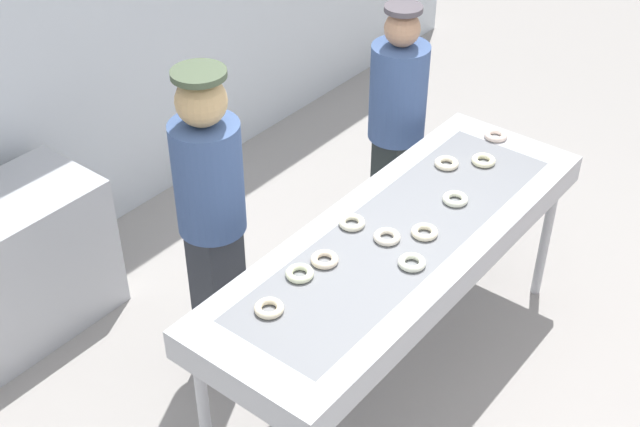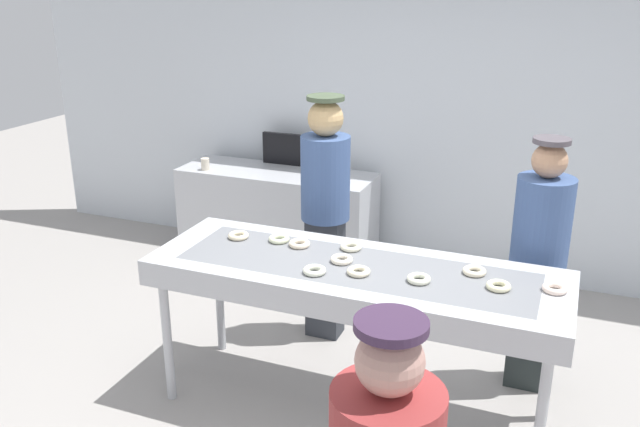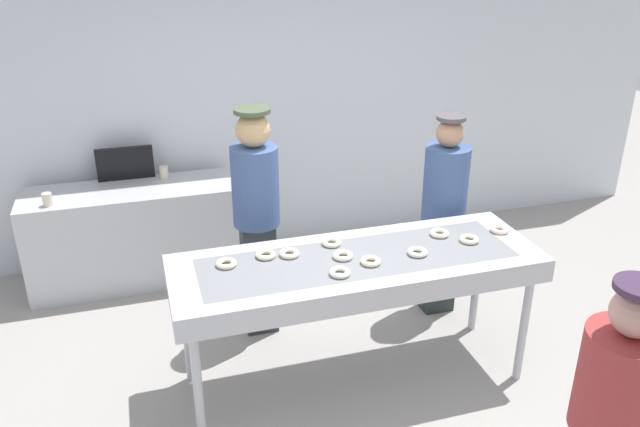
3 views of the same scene
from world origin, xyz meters
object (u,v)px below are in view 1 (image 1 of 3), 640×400
(chocolate_donut_4, at_px, (483,198))
(chocolate_donut_5, at_px, (194,186))
(chocolate_donut_2, at_px, (235,183))
(worker_baker, at_px, (271,139))
(menu_display, at_px, (182,46))
(chocolate_donut_0, at_px, (520,194))
(prep_counter, at_px, (178,154))
(paper_cup_2, at_px, (150,68))
(chocolate_donut_1, at_px, (128,188))
(chocolate_donut_3, at_px, (328,186))
(paper_cup_0, at_px, (103,74))
(worker_assistant, at_px, (401,157))
(paper_cup_3, at_px, (173,82))
(paper_cup_1, at_px, (162,68))
(fryer_conveyor, at_px, (347,227))

(chocolate_donut_4, bearing_deg, chocolate_donut_5, -179.54)
(chocolate_donut_2, bearing_deg, chocolate_donut_4, -2.43)
(worker_baker, height_order, menu_display, worker_baker)
(chocolate_donut_0, height_order, prep_counter, chocolate_donut_0)
(chocolate_donut_0, bearing_deg, paper_cup_2, 138.94)
(chocolate_donut_1, distance_m, chocolate_donut_4, 1.43)
(chocolate_donut_0, relative_size, chocolate_donut_2, 1.00)
(chocolate_donut_3, height_order, paper_cup_0, paper_cup_0)
(paper_cup_0, height_order, menu_display, menu_display)
(paper_cup_0, bearing_deg, chocolate_donut_1, -66.86)
(worker_assistant, relative_size, menu_display, 2.66)
(chocolate_donut_3, distance_m, worker_assistant, 0.74)
(chocolate_donut_5, relative_size, paper_cup_3, 0.92)
(prep_counter, bearing_deg, chocolate_donut_5, -71.20)
(prep_counter, height_order, paper_cup_3, paper_cup_3)
(worker_assistant, relative_size, prep_counter, 0.95)
(chocolate_donut_2, bearing_deg, paper_cup_3, 114.60)
(paper_cup_1, bearing_deg, chocolate_donut_4, -45.47)
(chocolate_donut_4, bearing_deg, chocolate_donut_0, 21.75)
(chocolate_donut_0, relative_size, chocolate_donut_3, 1.00)
(chocolate_donut_4, relative_size, paper_cup_0, 0.92)
(chocolate_donut_4, bearing_deg, chocolate_donut_3, 175.13)
(chocolate_donut_5, height_order, worker_assistant, worker_assistant)
(chocolate_donut_3, distance_m, chocolate_donut_5, 0.55)
(menu_display, bearing_deg, chocolate_donut_3, -60.02)
(chocolate_donut_5, bearing_deg, menu_display, 106.61)
(prep_counter, height_order, menu_display, menu_display)
(chocolate_donut_5, xyz_separation_m, menu_display, (-0.62, 2.10, 0.11))
(paper_cup_0, bearing_deg, chocolate_donut_0, -35.33)
(chocolate_donut_3, bearing_deg, prep_counter, 123.47)
(prep_counter, xyz_separation_m, paper_cup_1, (-0.08, 0.08, 0.54))
(chocolate_donut_5, distance_m, paper_cup_3, 1.70)
(fryer_conveyor, height_order, prep_counter, fryer_conveyor)
(chocolate_donut_4, bearing_deg, paper_cup_3, 137.12)
(fryer_conveyor, bearing_deg, chocolate_donut_1, 177.67)
(chocolate_donut_5, height_order, worker_baker, worker_baker)
(paper_cup_0, relative_size, paper_cup_1, 1.00)
(prep_counter, bearing_deg, menu_display, 90.00)
(paper_cup_1, xyz_separation_m, menu_display, (0.08, 0.18, 0.11))
(chocolate_donut_2, relative_size, prep_counter, 0.07)
(paper_cup_3, distance_m, menu_display, 0.51)
(paper_cup_3, bearing_deg, chocolate_donut_5, -71.06)
(paper_cup_1, bearing_deg, chocolate_donut_3, -55.88)
(fryer_conveyor, bearing_deg, chocolate_donut_2, 162.93)
(fryer_conveyor, distance_m, paper_cup_2, 2.46)
(chocolate_donut_2, distance_m, worker_assistant, 0.97)
(worker_baker, xyz_separation_m, paper_cup_1, (-0.89, 1.15, 0.05))
(fryer_conveyor, xyz_separation_m, paper_cup_0, (-1.67, 1.83, 0.11))
(fryer_conveyor, relative_size, chocolate_donut_2, 19.34)
(worker_assistant, relative_size, paper_cup_0, 12.53)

